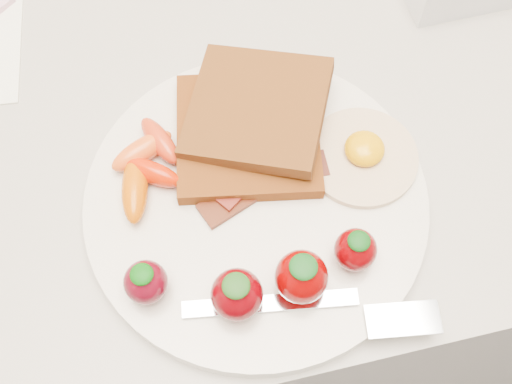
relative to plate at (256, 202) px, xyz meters
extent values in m
cube|color=gray|center=(-0.01, 0.16, -0.46)|extent=(2.00, 0.60, 0.90)
cylinder|color=beige|center=(0.00, 0.00, 0.00)|extent=(0.27, 0.27, 0.02)
cube|color=#481E0B|center=(0.01, 0.05, 0.02)|extent=(0.13, 0.13, 0.01)
cube|color=#371604|center=(0.02, 0.07, 0.03)|extent=(0.14, 0.14, 0.03)
cylinder|color=silver|center=(0.09, 0.01, 0.01)|extent=(0.10, 0.10, 0.01)
ellipsoid|color=#E09600|center=(0.09, 0.02, 0.02)|extent=(0.04, 0.04, 0.02)
cube|color=black|center=(0.00, 0.01, 0.01)|extent=(0.09, 0.06, 0.00)
cube|color=black|center=(0.02, 0.02, 0.01)|extent=(0.09, 0.03, 0.00)
cube|color=#460407|center=(0.01, 0.03, 0.02)|extent=(0.09, 0.07, 0.00)
ellipsoid|color=#E25417|center=(-0.08, 0.06, 0.02)|extent=(0.06, 0.04, 0.02)
ellipsoid|color=#BF1D00|center=(-0.07, 0.03, 0.02)|extent=(0.05, 0.04, 0.02)
ellipsoid|color=#BD4F00|center=(-0.09, 0.02, 0.02)|extent=(0.03, 0.06, 0.02)
ellipsoid|color=red|center=(-0.06, 0.06, 0.02)|extent=(0.03, 0.05, 0.02)
ellipsoid|color=#4F0411|center=(-0.09, -0.06, 0.03)|extent=(0.03, 0.03, 0.04)
ellipsoid|color=#084A08|center=(-0.09, -0.06, 0.05)|extent=(0.02, 0.02, 0.01)
ellipsoid|color=#550005|center=(-0.03, -0.08, 0.03)|extent=(0.04, 0.04, 0.04)
ellipsoid|color=#1A4412|center=(-0.03, -0.08, 0.05)|extent=(0.02, 0.02, 0.01)
ellipsoid|color=#6B0000|center=(0.02, -0.08, 0.03)|extent=(0.04, 0.04, 0.04)
ellipsoid|color=#0F4211|center=(0.02, -0.08, 0.05)|extent=(0.02, 0.02, 0.01)
ellipsoid|color=#5D0003|center=(0.06, -0.06, 0.03)|extent=(0.03, 0.03, 0.04)
ellipsoid|color=#0B3E0D|center=(0.06, -0.06, 0.04)|extent=(0.02, 0.02, 0.01)
cube|color=silver|center=(-0.01, -0.09, 0.01)|extent=(0.13, 0.03, 0.00)
cube|color=silver|center=(0.08, -0.12, 0.01)|extent=(0.06, 0.03, 0.00)
camera|label=1|loc=(-0.05, -0.21, 0.46)|focal=45.00mm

